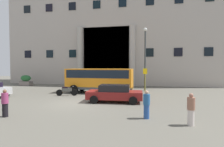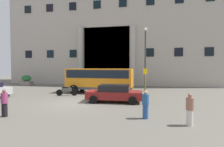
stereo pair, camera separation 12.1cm
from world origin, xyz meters
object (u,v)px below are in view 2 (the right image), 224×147
object	(u,v)px
hedge_planter_east	(85,81)
pedestrian_woman_with_bag	(4,103)
hedge_planter_far_east	(120,83)
pedestrian_woman_dark_dress	(190,110)
bus_stop_sign	(145,77)
parked_coupe_end	(114,93)
lamppost_plaza_centre	(145,54)
hedge_planter_west	(26,81)
orange_minibus	(100,78)
motorcycle_far_end	(66,91)
pedestrian_man_red_shirt	(146,105)

from	to	relation	value
hedge_planter_east	pedestrian_woman_with_bag	xyz separation A→B (m)	(0.81, -15.01, -0.07)
hedge_planter_far_east	pedestrian_woman_dark_dress	distance (m)	15.26
bus_stop_sign	parked_coupe_end	xyz separation A→B (m)	(-2.23, -6.01, -0.89)
hedge_planter_east	pedestrian_woman_with_bag	world-z (taller)	hedge_planter_east
hedge_planter_east	lamppost_plaza_centre	distance (m)	9.15
hedge_planter_west	hedge_planter_far_east	bearing A→B (deg)	-0.03
orange_minibus	hedge_planter_west	world-z (taller)	orange_minibus
bus_stop_sign	pedestrian_woman_dark_dress	size ratio (longest dim) A/B	1.67
motorcycle_far_end	lamppost_plaza_centre	bearing A→B (deg)	23.98
bus_stop_sign	hedge_planter_east	world-z (taller)	bus_stop_sign
parked_coupe_end	pedestrian_woman_dark_dress	xyz separation A→B (m)	(4.58, -4.88, 0.07)
hedge_planter_west	pedestrian_man_red_shirt	distance (m)	21.80
pedestrian_woman_with_bag	lamppost_plaza_centre	size ratio (longest dim) A/B	0.21
orange_minibus	parked_coupe_end	xyz separation A→B (m)	(2.44, -4.55, -0.84)
hedge_planter_west	pedestrian_woman_with_bag	distance (m)	17.42
hedge_planter_west	pedestrian_woman_with_bag	size ratio (longest dim) A/B	1.07
orange_minibus	hedge_planter_east	world-z (taller)	orange_minibus
lamppost_plaza_centre	pedestrian_woman_dark_dress	bearing A→B (deg)	-79.09
hedge_planter_east	pedestrian_woman_with_bag	distance (m)	15.03
parked_coupe_end	pedestrian_man_red_shirt	world-z (taller)	pedestrian_man_red_shirt
pedestrian_woman_dark_dress	motorcycle_far_end	bearing A→B (deg)	50.21
pedestrian_woman_dark_dress	hedge_planter_far_east	bearing A→B (deg)	17.97
hedge_planter_east	pedestrian_woman_dark_dress	size ratio (longest dim) A/B	1.42
bus_stop_sign	orange_minibus	bearing A→B (deg)	-162.55
parked_coupe_end	motorcycle_far_end	size ratio (longest dim) A/B	2.20
orange_minibus	pedestrian_woman_with_bag	distance (m)	10.27
orange_minibus	motorcycle_far_end	world-z (taller)	orange_minibus
hedge_planter_west	motorcycle_far_end	size ratio (longest dim) A/B	0.82
bus_stop_sign	hedge_planter_east	distance (m)	9.06
bus_stop_sign	hedge_planter_west	bearing A→B (deg)	169.02
orange_minibus	lamppost_plaza_centre	world-z (taller)	lamppost_plaza_centre
parked_coupe_end	hedge_planter_east	bearing A→B (deg)	118.52
bus_stop_sign	motorcycle_far_end	xyz separation A→B (m)	(-7.29, -3.89, -1.14)
bus_stop_sign	pedestrian_woman_with_bag	world-z (taller)	bus_stop_sign
hedge_planter_east	lamppost_plaza_centre	bearing A→B (deg)	-14.96
pedestrian_woman_with_bag	hedge_planter_east	bearing A→B (deg)	10.98
hedge_planter_east	pedestrian_woman_with_bag	size ratio (longest dim) A/B	1.43
hedge_planter_west	lamppost_plaza_centre	size ratio (longest dim) A/B	0.23
pedestrian_man_red_shirt	pedestrian_woman_with_bag	bearing A→B (deg)	176.41
motorcycle_far_end	pedestrian_man_red_shirt	world-z (taller)	pedestrian_man_red_shirt
bus_stop_sign	pedestrian_woman_dark_dress	world-z (taller)	bus_stop_sign
pedestrian_woman_with_bag	lamppost_plaza_centre	bearing A→B (deg)	-22.11
orange_minibus	hedge_planter_far_east	world-z (taller)	orange_minibus
motorcycle_far_end	pedestrian_man_red_shirt	xyz separation A→B (m)	(7.56, -6.24, 0.30)
bus_stop_sign	hedge_planter_west	size ratio (longest dim) A/B	1.57
pedestrian_woman_with_bag	hedge_planter_west	bearing A→B (deg)	40.86
hedge_planter_west	parked_coupe_end	world-z (taller)	hedge_planter_west
bus_stop_sign	parked_coupe_end	size ratio (longest dim) A/B	0.59
lamppost_plaza_centre	hedge_planter_west	bearing A→B (deg)	173.93
hedge_planter_east	pedestrian_woman_dark_dress	distance (m)	18.02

